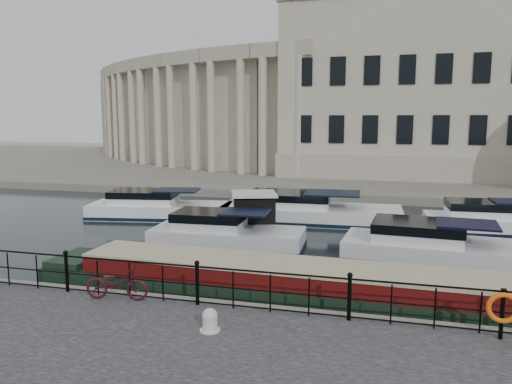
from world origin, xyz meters
TOP-DOWN VIEW (x-y plane):
  - ground_plane at (0.00, 0.00)m, footprint 160.00×160.00m
  - far_bank at (0.00, 39.00)m, footprint 120.00×42.00m
  - railing at (0.00, -2.25)m, footprint 24.14×0.14m
  - civic_building at (-1.00, 34.71)m, footprint 53.55×31.84m
  - bicycle at (-2.27, -2.47)m, footprint 1.82×0.84m
  - mooring_bollard at (0.89, -3.73)m, footprint 0.49×0.49m
  - life_ring_post at (7.41, -2.52)m, footprint 0.72×0.19m
  - narrowboat at (2.10, -0.01)m, footprint 16.54×2.80m
  - harbour_hut at (-1.05, 7.50)m, footprint 3.32×3.04m
  - cabin_cruisers at (1.35, 9.30)m, footprint 24.46×9.79m

SIDE VIEW (x-z plane):
  - ground_plane at x=0.00m, z-range 0.00..0.00m
  - far_bank at x=0.00m, z-range 0.00..0.55m
  - narrowboat at x=2.10m, z-range -0.43..1.16m
  - cabin_cruisers at x=1.35m, z-range -0.63..1.36m
  - mooring_bollard at x=0.89m, z-range 0.53..1.08m
  - harbour_hut at x=-1.05m, z-range -0.13..2.04m
  - bicycle at x=-2.27m, z-range 0.55..1.47m
  - railing at x=0.00m, z-range 0.59..1.81m
  - life_ring_post at x=7.41m, z-range 0.70..1.88m
  - civic_building at x=-1.00m, z-range -1.39..15.46m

